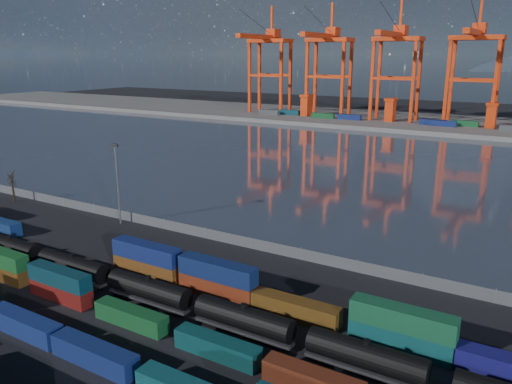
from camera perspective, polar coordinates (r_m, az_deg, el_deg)
The scene contains 13 objects.
ground at distance 69.87m, azimuth -13.05°, elevation -13.67°, with size 700.00×700.00×0.00m, color black.
harbor_water at distance 158.03m, azimuth 14.05°, elevation 2.74°, with size 700.00×700.00×0.00m, color #2E3643.
far_quay at distance 258.94m, azimuth 20.98°, elevation 7.23°, with size 700.00×70.00×2.00m, color #514F4C.
container_row_south at distance 65.63m, azimuth -22.22°, elevation -14.59°, with size 139.54×2.37×5.05m.
container_row_mid at distance 60.63m, azimuth -6.07°, elevation -16.16°, with size 127.90×2.21×4.71m.
container_row_north at distance 72.32m, azimuth -4.03°, elevation -10.32°, with size 141.87×2.49×5.30m.
tanker_string at distance 71.78m, azimuth -12.12°, elevation -10.90°, with size 137.58×2.92×4.17m.
waterfront_fence at distance 89.54m, azimuth -0.66°, elevation -5.85°, with size 160.12×0.12×2.20m.
bare_tree at distance 129.12m, azimuth -26.06°, elevation 0.59°, with size 1.99×2.08×7.86m.
yard_light_mast at distance 103.80m, azimuth -15.56°, elevation 1.38°, with size 1.60×0.40×16.60m.
gantry_cranes at distance 251.85m, azimuth 19.75°, elevation 15.15°, with size 197.58×43.35×58.70m.
quay_containers at distance 246.64m, azimuth 17.89°, elevation 7.68°, with size 172.58×10.99×2.60m.
straddle_carriers at distance 248.82m, azimuth 20.14°, elevation 8.60°, with size 140.00×7.00×11.10m.
Camera 1 is at (43.49, -43.18, 33.55)m, focal length 35.00 mm.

